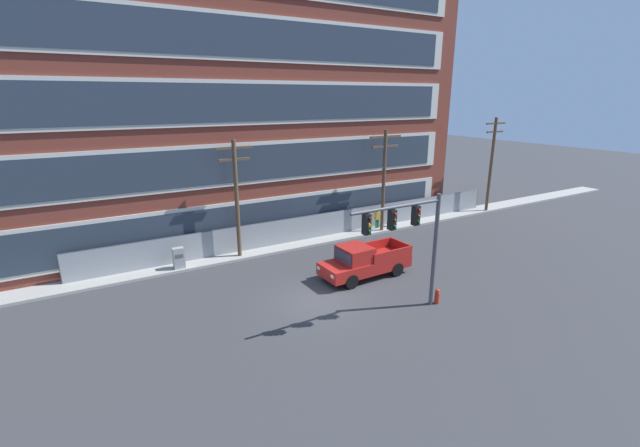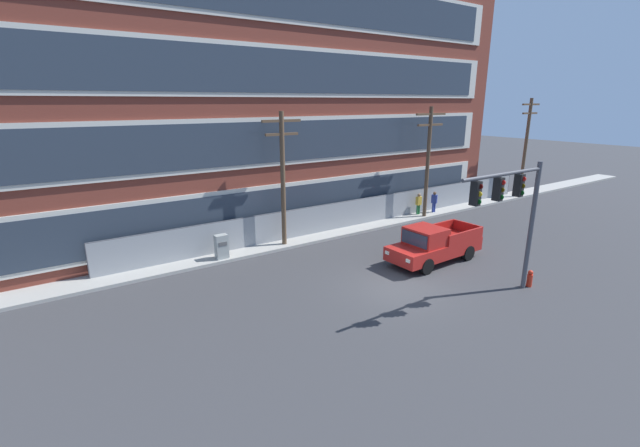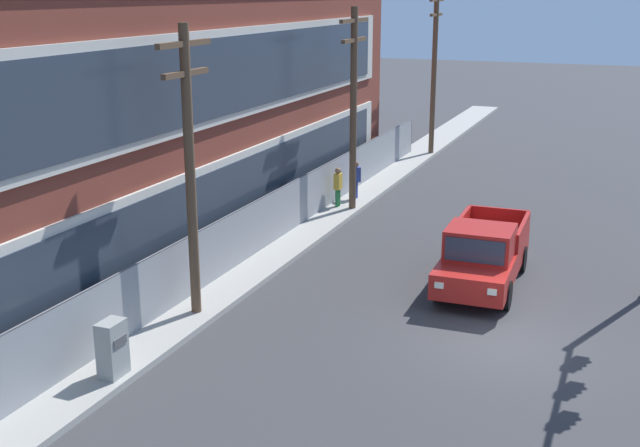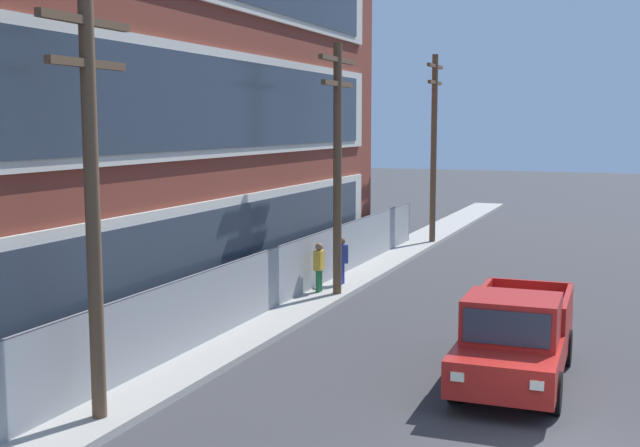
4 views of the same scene
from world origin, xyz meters
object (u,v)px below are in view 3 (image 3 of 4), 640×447
pickup_truck_red (483,256)px  pedestrian_by_fence (356,179)px  utility_pole_midblock (353,100)px  electrical_cabinet (113,352)px  utility_pole_far_east (434,66)px  utility_pole_near_corner (190,161)px  pedestrian_near_cabinet (338,186)px

pickup_truck_red → pedestrian_by_fence: size_ratio=3.24×
utility_pole_midblock → electrical_cabinet: 15.59m
utility_pole_far_east → utility_pole_near_corner: bearing=179.2°
pickup_truck_red → utility_pole_midblock: size_ratio=0.71×
pedestrian_by_fence → utility_pole_far_east: bearing=-2.5°
pedestrian_by_fence → utility_pole_midblock: bearing=-165.0°
pedestrian_by_fence → pickup_truck_red: bearing=-139.2°
utility_pole_near_corner → electrical_cabinet: (-3.85, -0.19, -3.47)m
utility_pole_midblock → electrical_cabinet: utility_pole_midblock is taller
utility_pole_far_east → electrical_cabinet: utility_pole_far_east is taller
utility_pole_near_corner → electrical_cabinet: 5.18m
pickup_truck_red → pedestrian_by_fence: (7.66, 6.61, 0.04)m
pickup_truck_red → electrical_cabinet: (-8.92, 6.30, -0.22)m
utility_pole_far_east → pedestrian_near_cabinet: utility_pole_far_east is taller
pedestrian_near_cabinet → utility_pole_near_corner: bearing=-178.3°
pickup_truck_red → electrical_cabinet: size_ratio=3.83×
utility_pole_near_corner → electrical_cabinet: bearing=-177.1°
pickup_truck_red → pedestrian_near_cabinet: (6.27, 6.84, 0.04)m
pickup_truck_red → utility_pole_near_corner: bearing=128.0°
pickup_truck_red → pedestrian_near_cabinet: 9.28m
electrical_cabinet → pedestrian_by_fence: (16.58, 0.31, 0.26)m
pickup_truck_red → electrical_cabinet: pickup_truck_red is taller
utility_pole_near_corner → utility_pole_far_east: bearing=-0.8°
utility_pole_near_corner → pedestrian_by_fence: 13.13m
utility_pole_midblock → pedestrian_by_fence: (1.41, 0.38, -3.37)m
pickup_truck_red → pedestrian_by_fence: pickup_truck_red is taller
pickup_truck_red → utility_pole_near_corner: (-5.07, 6.50, 3.25)m
utility_pole_near_corner → pedestrian_near_cabinet: (11.34, 0.34, -3.21)m
utility_pole_midblock → pedestrian_near_cabinet: (0.02, 0.61, -3.37)m
utility_pole_far_east → electrical_cabinet: size_ratio=5.80×
pickup_truck_red → utility_pole_far_east: utility_pole_far_east is taller
utility_pole_far_east → pedestrian_near_cabinet: 12.34m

